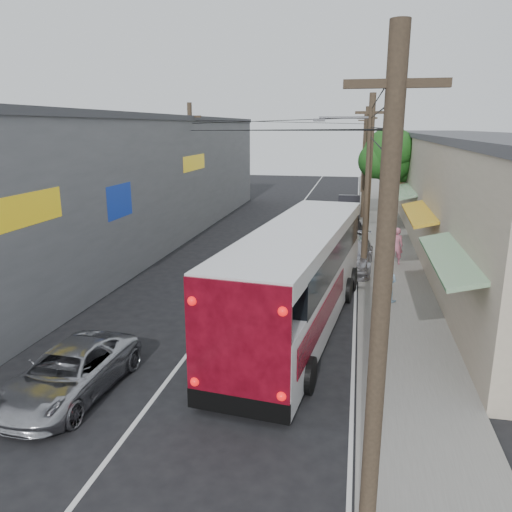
% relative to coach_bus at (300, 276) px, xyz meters
% --- Properties ---
extents(ground, '(120.00, 120.00, 0.00)m').
position_rel_coach_bus_xyz_m(ground, '(-3.01, -6.68, -1.80)').
color(ground, black).
rests_on(ground, ground).
extents(sidewalk, '(3.00, 80.00, 0.12)m').
position_rel_coach_bus_xyz_m(sidewalk, '(3.49, 13.32, -1.74)').
color(sidewalk, slate).
rests_on(sidewalk, ground).
extents(building_right, '(7.09, 40.00, 6.25)m').
position_rel_coach_bus_xyz_m(building_right, '(7.98, 15.32, 1.35)').
color(building_right, beige).
rests_on(building_right, ground).
extents(building_left, '(7.20, 36.00, 7.25)m').
position_rel_coach_bus_xyz_m(building_left, '(-11.51, 11.31, 1.85)').
color(building_left, gray).
rests_on(building_left, ground).
extents(utility_poles, '(11.80, 45.28, 8.00)m').
position_rel_coach_bus_xyz_m(utility_poles, '(0.11, 13.64, 2.33)').
color(utility_poles, '#473828').
rests_on(utility_poles, ground).
extents(street_tree, '(4.40, 4.00, 6.60)m').
position_rel_coach_bus_xyz_m(street_tree, '(3.86, 19.33, 2.87)').
color(street_tree, '#3F2B19').
rests_on(street_tree, ground).
extents(coach_bus, '(3.86, 12.27, 3.48)m').
position_rel_coach_bus_xyz_m(coach_bus, '(0.00, 0.00, 0.00)').
color(coach_bus, silver).
rests_on(coach_bus, ground).
extents(jeepney, '(2.23, 4.53, 1.24)m').
position_rel_coach_bus_xyz_m(jeepney, '(-5.16, -5.68, -1.18)').
color(jeepney, '#ABABB2').
rests_on(jeepney, ground).
extents(parked_suv, '(2.31, 5.14, 1.46)m').
position_rel_coach_bus_xyz_m(parked_suv, '(1.59, 7.57, -1.07)').
color(parked_suv, '#A7A6AE').
rests_on(parked_suv, ground).
extents(parked_car_mid, '(1.85, 4.05, 1.35)m').
position_rel_coach_bus_xyz_m(parked_car_mid, '(1.35, 13.32, -1.13)').
color(parked_car_mid, '#25262A').
rests_on(parked_car_mid, ground).
extents(parked_car_far, '(1.69, 4.68, 1.54)m').
position_rel_coach_bus_xyz_m(parked_car_far, '(1.18, 22.30, -1.03)').
color(parked_car_far, black).
rests_on(parked_car_far, ground).
extents(pedestrian_near, '(0.66, 0.44, 1.81)m').
position_rel_coach_bus_xyz_m(pedestrian_near, '(3.73, 8.44, -0.78)').
color(pedestrian_near, '#C16680').
rests_on(pedestrian_near, sidewalk).
extents(pedestrian_far, '(0.89, 0.80, 1.48)m').
position_rel_coach_bus_xyz_m(pedestrian_far, '(3.08, 2.90, -0.94)').
color(pedestrian_far, '#93B9D6').
rests_on(pedestrian_far, sidewalk).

